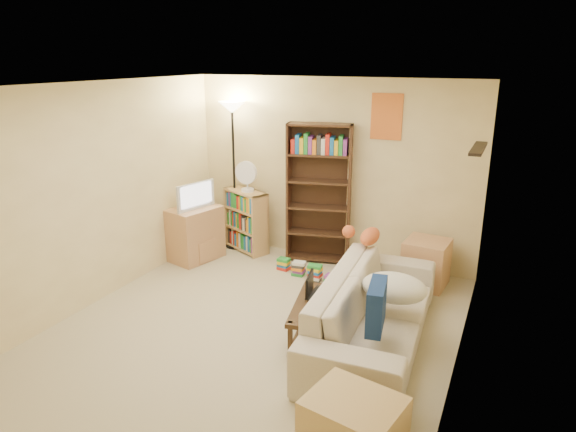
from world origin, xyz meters
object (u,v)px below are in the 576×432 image
at_px(sofa, 374,310).
at_px(laptop, 323,295).
at_px(short_bookshelf, 246,221).
at_px(floor_lamp, 233,133).
at_px(end_cabinet, 353,432).
at_px(television, 193,195).
at_px(side_table, 426,263).
at_px(desk_fan, 246,176).
at_px(tabby_cat, 366,235).
at_px(tv_stand, 195,233).
at_px(tall_bookshelf, 319,190).
at_px(coffee_table, 322,318).
at_px(mug, 336,311).

xyz_separation_m(sofa, laptop, (-0.52, -0.07, 0.09)).
bearing_deg(short_bookshelf, floor_lamp, -175.02).
bearing_deg(end_cabinet, short_bookshelf, 128.88).
xyz_separation_m(television, side_table, (3.12, 0.46, -0.64)).
height_order(television, desk_fan, desk_fan).
relative_size(sofa, television, 3.81).
relative_size(television, end_cabinet, 1.03).
distance_m(sofa, desk_fan, 2.99).
xyz_separation_m(tabby_cat, tv_stand, (-2.53, 0.23, -0.42)).
relative_size(tall_bookshelf, end_cabinet, 3.07).
relative_size(television, side_table, 1.10).
bearing_deg(sofa, tv_stand, 65.26).
bearing_deg(television, tv_stand, 0.00).
xyz_separation_m(coffee_table, tv_stand, (-2.42, 1.35, 0.10)).
bearing_deg(tabby_cat, tall_bookshelf, 136.13).
bearing_deg(laptop, desk_fan, 46.04).
xyz_separation_m(sofa, desk_fan, (-2.34, 1.67, 0.79)).
height_order(sofa, television, television).
distance_m(tv_stand, short_bookshelf, 0.77).
bearing_deg(desk_fan, floor_lamp, 155.62).
relative_size(sofa, short_bookshelf, 2.68).
height_order(sofa, end_cabinet, sofa).
bearing_deg(sofa, laptop, 94.32).
distance_m(coffee_table, mug, 0.33).
xyz_separation_m(laptop, floor_lamp, (-2.10, 1.87, 1.27)).
bearing_deg(tabby_cat, sofa, -68.00).
distance_m(sofa, laptop, 0.53).
relative_size(laptop, television, 0.58).
bearing_deg(coffee_table, television, 139.15).
relative_size(laptop, side_table, 0.64).
bearing_deg(television, mug, -105.37).
bearing_deg(tv_stand, tall_bookshelf, 37.35).
relative_size(tv_stand, short_bookshelf, 0.82).
relative_size(laptop, mug, 2.55).
distance_m(tabby_cat, mug, 1.33).
height_order(tabby_cat, laptop, tabby_cat).
distance_m(floor_lamp, end_cabinet, 4.74).
bearing_deg(tv_stand, laptop, -12.17).
relative_size(tv_stand, desk_fan, 1.69).
distance_m(tall_bookshelf, side_table, 1.70).
bearing_deg(tall_bookshelf, laptop, -79.92).
bearing_deg(mug, laptop, 128.79).
xyz_separation_m(tv_stand, tall_bookshelf, (1.59, 0.67, 0.64)).
bearing_deg(tabby_cat, mug, -85.45).
bearing_deg(short_bookshelf, mug, -20.04).
xyz_separation_m(mug, tv_stand, (-2.63, 1.52, -0.10)).
bearing_deg(sofa, floor_lamp, 52.15).
height_order(tall_bookshelf, short_bookshelf, tall_bookshelf).
distance_m(tabby_cat, tv_stand, 2.57).
distance_m(tabby_cat, end_cabinet, 2.67).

